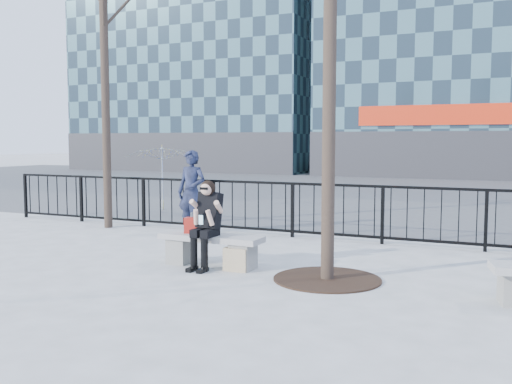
% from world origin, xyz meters
% --- Properties ---
extents(ground, '(120.00, 120.00, 0.00)m').
position_xyz_m(ground, '(0.00, 0.00, 0.00)').
color(ground, gray).
rests_on(ground, ground).
extents(street_surface, '(60.00, 23.00, 0.01)m').
position_xyz_m(street_surface, '(0.00, 15.00, 0.00)').
color(street_surface, '#474747').
rests_on(street_surface, ground).
extents(railing, '(14.00, 0.06, 1.10)m').
position_xyz_m(railing, '(0.00, 3.00, 0.55)').
color(railing, black).
rests_on(railing, ground).
extents(building_left, '(16.20, 10.20, 22.60)m').
position_xyz_m(building_left, '(-15.00, 27.00, 11.30)').
color(building_left, slate).
rests_on(building_left, ground).
extents(tree_left, '(2.80, 2.80, 6.50)m').
position_xyz_m(tree_left, '(-4.00, 2.50, 4.86)').
color(tree_left, black).
rests_on(tree_left, ground).
extents(tree_grate, '(1.50, 1.50, 0.02)m').
position_xyz_m(tree_grate, '(1.90, -0.10, 0.01)').
color(tree_grate, black).
rests_on(tree_grate, ground).
extents(bench_main, '(1.65, 0.46, 0.49)m').
position_xyz_m(bench_main, '(0.00, 0.00, 0.30)').
color(bench_main, slate).
rests_on(bench_main, ground).
extents(seated_woman, '(0.50, 0.64, 1.34)m').
position_xyz_m(seated_woman, '(0.00, -0.16, 0.67)').
color(seated_woman, black).
rests_on(seated_woman, ground).
extents(handbag, '(0.32, 0.20, 0.25)m').
position_xyz_m(handbag, '(-0.30, 0.02, 0.61)').
color(handbag, '#9F1B13').
rests_on(handbag, bench_main).
extents(shopping_bag, '(0.37, 0.16, 0.35)m').
position_xyz_m(shopping_bag, '(0.51, -0.16, 0.17)').
color(shopping_bag, beige).
rests_on(shopping_bag, ground).
extents(standing_man, '(0.64, 0.43, 1.74)m').
position_xyz_m(standing_man, '(-1.89, 2.59, 0.87)').
color(standing_man, black).
rests_on(standing_man, ground).
extents(vendor_umbrella, '(2.31, 2.34, 1.83)m').
position_xyz_m(vendor_umbrella, '(-4.67, 5.62, 0.91)').
color(vendor_umbrella, yellow).
rests_on(vendor_umbrella, ground).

